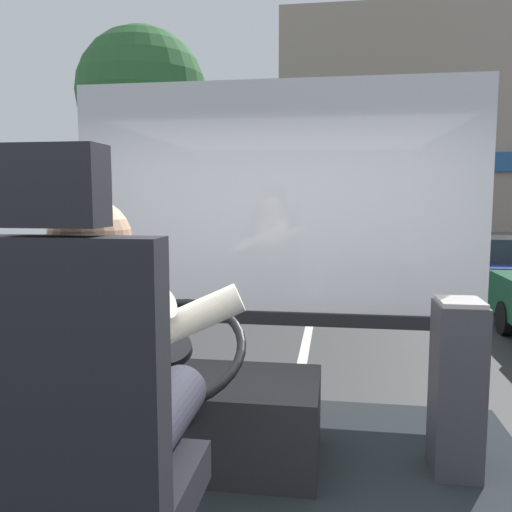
{
  "coord_description": "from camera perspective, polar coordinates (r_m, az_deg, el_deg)",
  "views": [
    {
      "loc": [
        0.36,
        -1.57,
        1.98
      ],
      "look_at": [
        -0.1,
        1.54,
        1.63
      ],
      "focal_mm": 37.03,
      "sensor_mm": 36.0,
      "label": 1
    }
  ],
  "objects": [
    {
      "name": "parked_car_blue",
      "position": [
        11.62,
        24.47,
        -0.81
      ],
      "size": [
        1.88,
        4.02,
        1.22
      ],
      "color": "navy",
      "rests_on": "ground"
    },
    {
      "name": "windshield_panel",
      "position": [
        3.22,
        2.06,
        2.68
      ],
      "size": [
        2.5,
        0.08,
        1.48
      ],
      "color": "silver"
    },
    {
      "name": "shop_building",
      "position": [
        20.86,
        20.36,
        11.82
      ],
      "size": [
        12.09,
        5.23,
        8.16
      ],
      "color": "gray",
      "rests_on": "ground"
    },
    {
      "name": "ground",
      "position": [
        10.57,
        6.42,
        -4.53
      ],
      "size": [
        18.0,
        44.0,
        0.06
      ],
      "color": "#373737"
    },
    {
      "name": "driver_seat",
      "position": [
        1.49,
        -17.71,
        -20.17
      ],
      "size": [
        0.48,
        0.48,
        1.37
      ],
      "color": "black",
      "rests_on": "bus_floor"
    },
    {
      "name": "street_tree",
      "position": [
        12.6,
        -12.22,
        16.68
      ],
      "size": [
        2.88,
        2.88,
        5.72
      ],
      "color": "#4C3828",
      "rests_on": "ground"
    },
    {
      "name": "bus_driver",
      "position": [
        1.54,
        -15.67,
        -12.51
      ],
      "size": [
        0.71,
        0.61,
        0.74
      ],
      "color": "#282833",
      "rests_on": "driver_seat"
    },
    {
      "name": "steering_console",
      "position": [
        2.63,
        -5.82,
        -16.73
      ],
      "size": [
        1.1,
        1.02,
        0.84
      ],
      "color": "black",
      "rests_on": "bus_floor"
    },
    {
      "name": "fare_box",
      "position": [
        2.62,
        20.87,
        -13.11
      ],
      "size": [
        0.21,
        0.25,
        0.8
      ],
      "color": "#333338",
      "rests_on": "bus_floor"
    }
  ]
}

